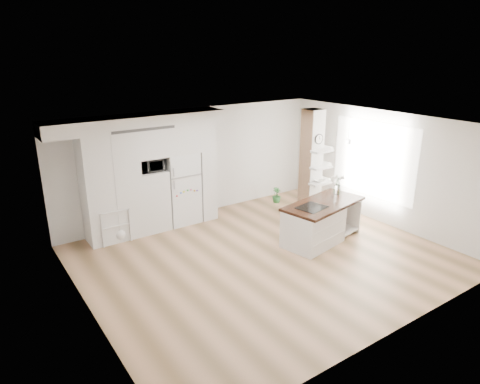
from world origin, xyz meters
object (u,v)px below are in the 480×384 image
object	(u,v)px
kitchen_island	(317,223)
floor_plant_a	(341,215)
refrigerator	(181,188)
bookshelf	(115,227)

from	to	relation	value
kitchen_island	floor_plant_a	bearing A→B (deg)	7.08
refrigerator	bookshelf	size ratio (longest dim) A/B	2.29
bookshelf	floor_plant_a	xyz separation A→B (m)	(4.79, -2.16, -0.09)
refrigerator	kitchen_island	size ratio (longest dim) A/B	0.84
refrigerator	kitchen_island	world-z (taller)	refrigerator
kitchen_island	floor_plant_a	xyz separation A→B (m)	(1.20, 0.39, -0.22)
refrigerator	kitchen_island	xyz separation A→B (m)	(1.87, -2.73, -0.42)
refrigerator	bookshelf	xyz separation A→B (m)	(-1.72, -0.18, -0.54)
kitchen_island	floor_plant_a	world-z (taller)	kitchen_island
bookshelf	floor_plant_a	distance (m)	5.25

